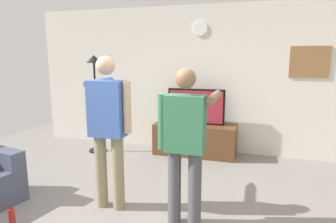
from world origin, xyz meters
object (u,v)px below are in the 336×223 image
wall_clock (200,28)px  beverage_bottle (12,219)px  framed_picture (309,62)px  television (196,106)px  person_standing_nearer_lamp (108,124)px  person_standing_nearer_couch (185,139)px  floor_lamp (95,83)px  tv_stand (195,139)px

wall_clock → beverage_bottle: (-1.33, -3.22, -2.16)m
wall_clock → beverage_bottle: size_ratio=0.89×
wall_clock → framed_picture: wall_clock is taller
framed_picture → television: bearing=-172.4°
person_standing_nearer_lamp → person_standing_nearer_couch: size_ratio=1.07×
floor_lamp → beverage_bottle: bearing=-79.3°
tv_stand → person_standing_nearer_couch: (0.37, -2.29, 0.66)m
tv_stand → wall_clock: 2.02m
floor_lamp → person_standing_nearer_lamp: bearing=-55.8°
wall_clock → floor_lamp: (-1.81, -0.65, -0.99)m
person_standing_nearer_couch → beverage_bottle: person_standing_nearer_couch is taller
television → framed_picture: 2.03m
person_standing_nearer_couch → floor_lamp: bearing=138.5°
person_standing_nearer_lamp → beverage_bottle: (-0.76, -0.74, -0.90)m
person_standing_nearer_lamp → beverage_bottle: bearing=-136.0°
framed_picture → person_standing_nearer_couch: framed_picture is taller
television → wall_clock: 1.41m
wall_clock → floor_lamp: bearing=-160.3°
tv_stand → person_standing_nearer_lamp: size_ratio=0.83×
framed_picture → person_standing_nearer_lamp: 3.53m
tv_stand → wall_clock: (0.00, 0.29, 1.99)m
person_standing_nearer_lamp → person_standing_nearer_couch: bearing=-6.3°
tv_stand → television: 0.61m
wall_clock → person_standing_nearer_couch: 2.93m
tv_stand → framed_picture: size_ratio=2.38×
beverage_bottle → wall_clock: bearing=67.6°
television → beverage_bottle: size_ratio=3.54×
wall_clock → framed_picture: bearing=0.2°
wall_clock → person_standing_nearer_couch: wall_clock is taller
framed_picture → person_standing_nearer_couch: size_ratio=0.37×
tv_stand → framed_picture: framed_picture is taller
floor_lamp → beverage_bottle: 2.86m
wall_clock → beverage_bottle: wall_clock is taller
person_standing_nearer_couch → tv_stand: bearing=99.2°
television → framed_picture: bearing=7.6°
framed_picture → beverage_bottle: framed_picture is taller
television → person_standing_nearer_couch: (0.37, -2.34, 0.06)m
tv_stand → person_standing_nearer_couch: size_ratio=0.88×
television → wall_clock: wall_clock is taller
television → tv_stand: bearing=-90.0°
person_standing_nearer_couch → beverage_bottle: size_ratio=5.74×
television → beverage_bottle: 3.35m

